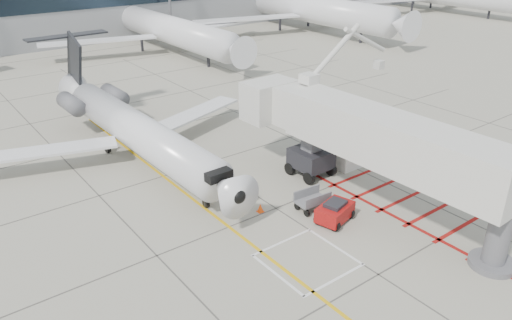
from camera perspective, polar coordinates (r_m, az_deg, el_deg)
ground_plane at (r=28.00m, az=7.52°, el=-8.82°), size 260.00×260.00×0.00m
regional_jet at (r=34.43m, az=-12.04°, el=4.46°), size 23.02×28.74×7.41m
jet_bridge at (r=29.35m, az=15.14°, el=1.01°), size 9.93×20.12×7.95m
pushback_tug at (r=29.24m, az=9.00°, el=-5.79°), size 2.58×1.98×1.33m
baggage_cart at (r=30.26m, az=6.44°, el=-4.59°), size 2.05×1.38×1.24m
ground_power_unit at (r=35.99m, az=10.84°, el=0.87°), size 2.61×1.55×2.04m
cone_nose at (r=29.99m, az=0.50°, el=-5.48°), size 0.39×0.39×0.54m
cone_side at (r=30.93m, az=-0.76°, el=-4.52°), size 0.35×0.35×0.48m
bg_aircraft_c at (r=70.45m, az=-10.53°, el=16.49°), size 32.63×36.26×10.88m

